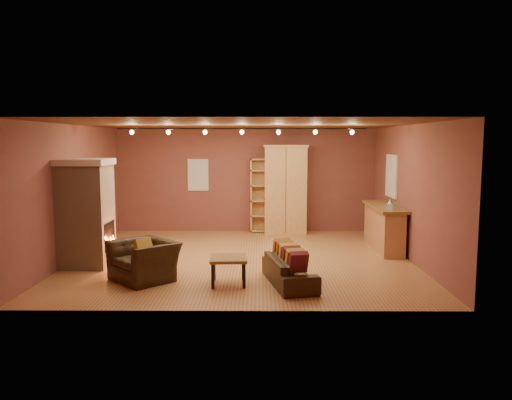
{
  "coord_description": "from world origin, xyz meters",
  "views": [
    {
      "loc": [
        0.37,
        -10.29,
        2.47
      ],
      "look_at": [
        0.3,
        0.2,
        1.22
      ],
      "focal_mm": 35.0,
      "sensor_mm": 36.0,
      "label": 1
    }
  ],
  "objects_px": {
    "bar_counter": "(384,227)",
    "armchair": "(144,254)",
    "fireplace": "(86,213)",
    "loveseat": "(289,265)",
    "armoire": "(285,189)",
    "bookcase": "(266,195)",
    "coffee_table": "(229,261)"
  },
  "relations": [
    {
      "from": "armchair",
      "to": "coffee_table",
      "type": "distance_m",
      "value": 1.54
    },
    {
      "from": "bar_counter",
      "to": "armchair",
      "type": "bearing_deg",
      "value": -152.34
    },
    {
      "from": "fireplace",
      "to": "loveseat",
      "type": "relative_size",
      "value": 1.27
    },
    {
      "from": "loveseat",
      "to": "fireplace",
      "type": "bearing_deg",
      "value": 60.31
    },
    {
      "from": "bookcase",
      "to": "coffee_table",
      "type": "bearing_deg",
      "value": -97.92
    },
    {
      "from": "loveseat",
      "to": "coffee_table",
      "type": "distance_m",
      "value": 1.05
    },
    {
      "from": "bookcase",
      "to": "coffee_table",
      "type": "height_order",
      "value": "bookcase"
    },
    {
      "from": "bar_counter",
      "to": "bookcase",
      "type": "bearing_deg",
      "value": 140.32
    },
    {
      "from": "fireplace",
      "to": "bar_counter",
      "type": "xyz_separation_m",
      "value": [
        6.24,
        1.53,
        -0.54
      ]
    },
    {
      "from": "armoire",
      "to": "armchair",
      "type": "relative_size",
      "value": 1.88
    },
    {
      "from": "fireplace",
      "to": "armchair",
      "type": "height_order",
      "value": "fireplace"
    },
    {
      "from": "fireplace",
      "to": "armoire",
      "type": "xyz_separation_m",
      "value": [
        4.1,
        3.55,
        0.13
      ]
    },
    {
      "from": "bookcase",
      "to": "armoire",
      "type": "relative_size",
      "value": 0.84
    },
    {
      "from": "bar_counter",
      "to": "coffee_table",
      "type": "xyz_separation_m",
      "value": [
        -3.36,
        -2.8,
        -0.11
      ]
    },
    {
      "from": "bar_counter",
      "to": "armchair",
      "type": "distance_m",
      "value": 5.51
    },
    {
      "from": "fireplace",
      "to": "armoire",
      "type": "bearing_deg",
      "value": 40.88
    },
    {
      "from": "fireplace",
      "to": "coffee_table",
      "type": "xyz_separation_m",
      "value": [
        2.88,
        -1.27,
        -0.65
      ]
    },
    {
      "from": "bar_counter",
      "to": "armchair",
      "type": "height_order",
      "value": "bar_counter"
    },
    {
      "from": "armchair",
      "to": "bar_counter",
      "type": "bearing_deg",
      "value": 73.15
    },
    {
      "from": "loveseat",
      "to": "armchair",
      "type": "relative_size",
      "value": 1.33
    },
    {
      "from": "bookcase",
      "to": "armchair",
      "type": "relative_size",
      "value": 1.59
    },
    {
      "from": "loveseat",
      "to": "coffee_table",
      "type": "relative_size",
      "value": 2.53
    },
    {
      "from": "armoire",
      "to": "coffee_table",
      "type": "relative_size",
      "value": 3.58
    },
    {
      "from": "bar_counter",
      "to": "loveseat",
      "type": "relative_size",
      "value": 1.27
    },
    {
      "from": "bar_counter",
      "to": "armchair",
      "type": "xyz_separation_m",
      "value": [
        -4.88,
        -2.56,
        -0.05
      ]
    },
    {
      "from": "fireplace",
      "to": "loveseat",
      "type": "xyz_separation_m",
      "value": [
        3.93,
        -1.27,
        -0.72
      ]
    },
    {
      "from": "armoire",
      "to": "loveseat",
      "type": "relative_size",
      "value": 1.42
    },
    {
      "from": "bar_counter",
      "to": "fireplace",
      "type": "bearing_deg",
      "value": -166.21
    },
    {
      "from": "armoire",
      "to": "bar_counter",
      "type": "xyz_separation_m",
      "value": [
        2.14,
        -2.02,
        -0.67
      ]
    },
    {
      "from": "fireplace",
      "to": "bookcase",
      "type": "xyz_separation_m",
      "value": [
        3.57,
        3.74,
        -0.04
      ]
    },
    {
      "from": "fireplace",
      "to": "bar_counter",
      "type": "relative_size",
      "value": 1.0
    },
    {
      "from": "coffee_table",
      "to": "loveseat",
      "type": "bearing_deg",
      "value": 0.18
    }
  ]
}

